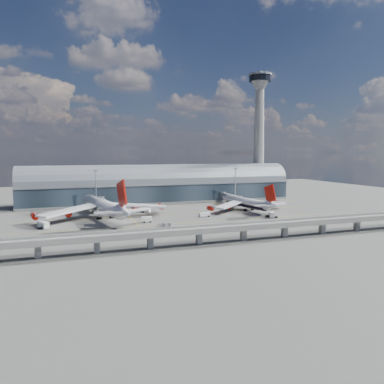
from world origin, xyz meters
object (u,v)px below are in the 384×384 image
object	(u,v)px
cargo_train_1	(293,225)
cargo_train_0	(166,225)
service_truck_4	(240,203)
service_truck_5	(145,210)
airliner_right	(247,203)
service_truck_3	(272,214)
airliner_left	(104,206)
service_truck_1	(147,220)
service_truck_0	(43,225)
floodlight_mast_right	(235,184)
service_truck_2	(204,215)
control_tower	(259,135)
cargo_train_2	(304,222)
floodlight_mast_left	(96,188)

from	to	relation	value
cargo_train_1	cargo_train_0	bearing A→B (deg)	85.22
service_truck_4	service_truck_5	world-z (taller)	service_truck_4
airliner_right	service_truck_3	xyz separation A→B (m)	(0.27, -29.01, -3.18)
service_truck_4	airliner_right	bearing A→B (deg)	-81.77
cargo_train_1	airliner_right	bearing A→B (deg)	10.32
service_truck_5	cargo_train_1	distance (m)	91.27
airliner_left	service_truck_1	distance (m)	28.57
airliner_right	service_truck_5	world-z (taller)	airliner_right
service_truck_3	cargo_train_1	bearing A→B (deg)	-72.19
service_truck_1	service_truck_5	xyz separation A→B (m)	(6.76, 33.81, -0.08)
airliner_right	service_truck_5	xyz separation A→B (m)	(-63.41, 13.51, -3.41)
service_truck_3	service_truck_4	xyz separation A→B (m)	(5.48, 49.84, -0.18)
service_truck_0	service_truck_1	size ratio (longest dim) A/B	1.57
floodlight_mast_right	service_truck_0	distance (m)	141.87
service_truck_2	service_truck_4	distance (m)	53.73
control_tower	cargo_train_0	distance (m)	155.16
floodlight_mast_right	cargo_train_2	bearing A→B (deg)	-92.01
control_tower	airliner_right	size ratio (longest dim) A/B	1.74
airliner_right	control_tower	bearing A→B (deg)	46.42
control_tower	service_truck_0	bearing A→B (deg)	-153.40
cargo_train_0	cargo_train_2	xyz separation A→B (m)	(69.83, -15.94, -0.09)
floodlight_mast_left	service_truck_4	xyz separation A→B (m)	(96.59, -15.54, -12.12)
airliner_right	service_truck_1	size ratio (longest dim) A/B	11.16
service_truck_2	floodlight_mast_left	bearing A→B (deg)	39.54
service_truck_5	cargo_train_2	xyz separation A→B (m)	(69.51, -64.38, -0.61)
cargo_train_2	airliner_right	bearing A→B (deg)	39.90
service_truck_4	floodlight_mast_left	bearing A→B (deg)	-165.48
service_truck_0	service_truck_2	size ratio (longest dim) A/B	1.17
airliner_right	cargo_train_2	size ratio (longest dim) A/B	8.52
airliner_left	airliner_right	world-z (taller)	airliner_left
floodlight_mast_left	cargo_train_2	xyz separation A→B (m)	(96.94, -87.25, -12.78)
airliner_left	service_truck_2	world-z (taller)	airliner_left
floodlight_mast_right	service_truck_4	distance (m)	20.00
airliner_right	service_truck_5	distance (m)	64.92
airliner_left	service_truck_3	size ratio (longest dim) A/B	10.84
control_tower	cargo_train_2	xyz separation A→B (m)	(-38.06, -115.25, -50.79)
airliner_right	cargo_train_1	xyz separation A→B (m)	(-3.57, -55.40, -4.02)
floodlight_mast_right	service_truck_5	bearing A→B (deg)	-162.51
airliner_right	service_truck_4	xyz separation A→B (m)	(5.75, 20.83, -3.36)
floodlight_mast_left	service_truck_5	bearing A→B (deg)	-39.81
service_truck_1	cargo_train_2	distance (m)	82.17
floodlight_mast_left	airliner_left	size ratio (longest dim) A/B	0.32
control_tower	service_truck_4	size ratio (longest dim) A/B	18.05
airliner_right	service_truck_2	bearing A→B (deg)	-167.13
service_truck_2	service_truck_1	bearing A→B (deg)	91.61
service_truck_5	airliner_left	bearing A→B (deg)	156.51
service_truck_3	cargo_train_2	distance (m)	22.64
service_truck_1	cargo_train_2	bearing A→B (deg)	-110.92
floodlight_mast_right	cargo_train_0	bearing A→B (deg)	-135.63
floodlight_mast_left	cargo_train_2	distance (m)	131.05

